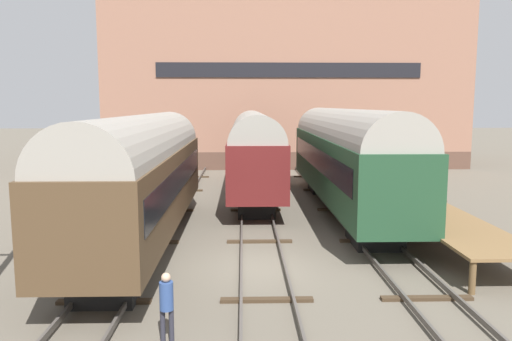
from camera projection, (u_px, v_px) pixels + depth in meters
The scene contains 11 objects.
ground_plane at pixel (263, 267), 16.93m from camera, with size 200.00×200.00×0.00m, color #60594C.
track_left at pixel (129, 264), 16.79m from camera, with size 2.60×60.00×0.26m.
track_middle at pixel (263, 263), 16.91m from camera, with size 2.60×60.00×0.26m.
track_right at pixel (395, 262), 17.03m from camera, with size 2.60×60.00×0.26m.
train_car_green at pixel (345, 153), 25.30m from camera, with size 2.96×18.58×5.26m.
train_car_brown at pixel (142, 172), 19.06m from camera, with size 2.94×15.40×5.10m.
train_car_maroon at pixel (254, 148), 30.07m from camera, with size 2.88×16.87×5.03m.
station_platform at pixel (434, 214), 20.45m from camera, with size 2.66×12.50×1.09m.
bench at pixel (428, 199), 20.73m from camera, with size 1.40×0.40×0.91m.
person_worker at pixel (167, 301), 11.43m from camera, with size 0.32×0.32×1.67m.
warehouse_building at pixel (282, 83), 47.80m from camera, with size 31.10×13.80×15.05m.
Camera 1 is at (-0.66, -16.33, 5.48)m, focal length 35.00 mm.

